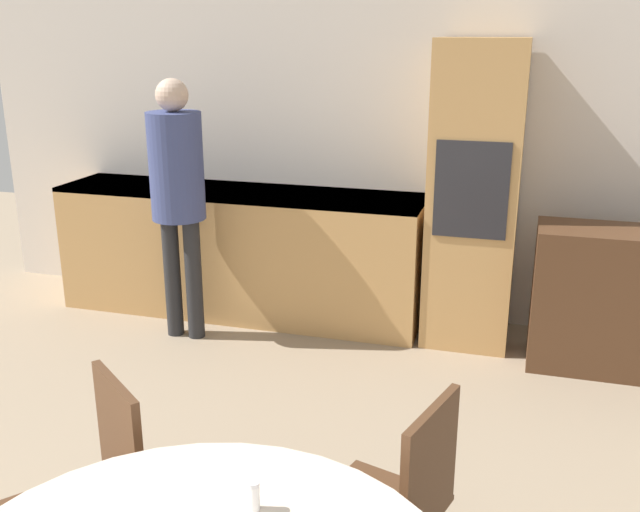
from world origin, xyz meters
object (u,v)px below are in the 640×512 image
at_px(chair_far_right, 401,502).
at_px(person_standing, 177,182).
at_px(sideboard, 628,302).
at_px(oven_unit, 474,196).
at_px(chair_far_left, 97,488).

height_order(chair_far_right, person_standing, person_standing).
bearing_deg(sideboard, oven_unit, 166.21).
xyz_separation_m(oven_unit, sideboard, (0.97, -0.24, -0.54)).
distance_m(sideboard, chair_far_left, 3.27).
relative_size(sideboard, chair_far_right, 1.27).
distance_m(oven_unit, chair_far_left, 3.05).
distance_m(oven_unit, chair_far_right, 2.65).
distance_m(oven_unit, sideboard, 1.14).
bearing_deg(sideboard, person_standing, -174.26).
bearing_deg(chair_far_left, chair_far_right, 50.62).
xyz_separation_m(sideboard, person_standing, (-2.83, -0.28, 0.63)).
bearing_deg(chair_far_right, oven_unit, -163.56).
bearing_deg(oven_unit, sideboard, -13.79).
bearing_deg(chair_far_right, sideboard, 174.08).
xyz_separation_m(chair_far_left, chair_far_right, (1.03, 0.22, 0.00)).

